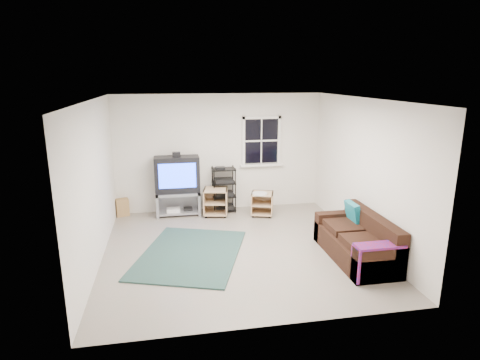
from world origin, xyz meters
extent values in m
plane|color=gray|center=(0.00, 0.00, 0.00)|extent=(4.60, 4.60, 0.00)
plane|color=white|center=(0.00, 0.00, 2.60)|extent=(4.60, 4.60, 0.00)
plane|color=silver|center=(0.00, 2.30, 1.30)|extent=(4.60, 0.00, 4.60)
plane|color=silver|center=(0.00, -2.30, 1.30)|extent=(4.60, 0.00, 4.60)
plane|color=silver|center=(-2.30, 0.00, 1.30)|extent=(0.00, 4.60, 4.60)
plane|color=silver|center=(2.30, 0.00, 1.30)|extent=(0.00, 4.60, 4.60)
cube|color=black|center=(0.95, 2.28, 1.55)|extent=(0.80, 0.01, 1.02)
cube|color=silver|center=(0.95, 2.26, 2.07)|extent=(0.88, 0.06, 0.06)
cube|color=silver|center=(0.95, 2.25, 1.00)|extent=(0.98, 0.14, 0.05)
cube|color=silver|center=(0.54, 2.26, 1.55)|extent=(0.06, 0.06, 1.10)
cube|color=silver|center=(1.36, 2.26, 1.55)|extent=(0.06, 0.06, 1.10)
cube|color=silver|center=(0.95, 2.27, 1.55)|extent=(0.78, 0.04, 0.04)
cube|color=gray|center=(-0.96, 2.03, 0.49)|extent=(0.95, 0.48, 0.06)
cube|color=gray|center=(-1.41, 2.03, 0.26)|extent=(0.06, 0.48, 0.52)
cube|color=gray|center=(-0.51, 2.03, 0.26)|extent=(0.06, 0.48, 0.52)
cube|color=gray|center=(-0.96, 2.03, 0.07)|extent=(0.84, 0.44, 0.04)
cube|color=gray|center=(-0.96, 2.25, 0.26)|extent=(0.95, 0.04, 0.52)
cube|color=silver|center=(-1.07, 1.99, 0.12)|extent=(0.29, 0.23, 0.08)
cube|color=black|center=(-0.75, 2.03, 0.11)|extent=(0.19, 0.17, 0.06)
cube|color=black|center=(-0.96, 2.03, 0.91)|extent=(0.95, 0.40, 0.78)
cube|color=#1E43FF|center=(-0.96, 1.83, 0.93)|extent=(0.78, 0.01, 0.53)
cube|color=black|center=(-0.96, 2.03, 1.35)|extent=(0.17, 0.12, 0.10)
cylinder|color=black|center=(-0.17, 1.93, 0.51)|extent=(0.02, 0.02, 1.02)
cylinder|color=black|center=(0.29, 1.93, 0.51)|extent=(0.02, 0.02, 1.02)
cylinder|color=black|center=(-0.17, 2.26, 0.51)|extent=(0.02, 0.02, 1.02)
cylinder|color=black|center=(0.29, 2.26, 0.51)|extent=(0.02, 0.02, 1.02)
cube|color=black|center=(0.06, 2.10, 0.05)|extent=(0.51, 0.37, 0.02)
cube|color=black|center=(0.06, 2.10, 0.10)|extent=(0.40, 0.30, 0.08)
cube|color=black|center=(0.06, 2.10, 0.35)|extent=(0.51, 0.37, 0.02)
cube|color=black|center=(0.06, 2.10, 0.41)|extent=(0.40, 0.30, 0.08)
cube|color=black|center=(0.06, 2.10, 0.66)|extent=(0.51, 0.37, 0.02)
cube|color=black|center=(0.06, 2.10, 0.71)|extent=(0.40, 0.30, 0.08)
cube|color=black|center=(0.06, 2.10, 0.97)|extent=(0.51, 0.37, 0.02)
cube|color=tan|center=(-0.15, 1.85, 0.58)|extent=(0.59, 0.59, 0.02)
cube|color=tan|center=(-0.15, 1.85, 0.06)|extent=(0.59, 0.59, 0.02)
cube|color=tan|center=(-0.39, 1.90, 0.32)|extent=(0.12, 0.50, 0.54)
cube|color=tan|center=(0.08, 1.81, 0.32)|extent=(0.12, 0.50, 0.54)
cube|color=tan|center=(-0.11, 2.09, 0.32)|extent=(0.45, 0.11, 0.54)
cube|color=tan|center=(-0.15, 1.85, 0.30)|extent=(0.54, 0.56, 0.02)
cylinder|color=black|center=(-0.39, 1.69, 0.03)|extent=(0.05, 0.05, 0.05)
cylinder|color=black|center=(0.08, 2.01, 0.03)|extent=(0.05, 0.05, 0.05)
cube|color=tan|center=(0.84, 1.66, 0.50)|extent=(0.58, 0.58, 0.02)
cube|color=tan|center=(0.84, 1.66, 0.06)|extent=(0.58, 0.58, 0.02)
cube|color=tan|center=(0.64, 1.73, 0.28)|extent=(0.16, 0.44, 0.46)
cube|color=tan|center=(1.05, 1.59, 0.28)|extent=(0.16, 0.44, 0.46)
cube|color=tan|center=(0.91, 1.87, 0.28)|extent=(0.40, 0.15, 0.46)
cube|color=tan|center=(0.84, 1.66, 0.26)|extent=(0.53, 0.54, 0.02)
cylinder|color=black|center=(0.62, 1.54, 0.02)|extent=(0.05, 0.05, 0.05)
cylinder|color=black|center=(1.07, 1.78, 0.02)|extent=(0.05, 0.05, 0.05)
cylinder|color=silver|center=(0.77, 1.58, 0.52)|extent=(0.32, 0.32, 0.02)
cube|color=black|center=(1.87, -0.71, 0.19)|extent=(0.79, 1.76, 0.37)
cube|color=black|center=(2.16, -0.71, 0.56)|extent=(0.21, 1.76, 0.38)
cube|color=black|center=(1.87, 0.06, 0.27)|extent=(0.79, 0.21, 0.55)
cube|color=black|center=(1.87, -1.49, 0.27)|extent=(0.79, 0.21, 0.55)
cube|color=black|center=(1.80, -1.06, 0.43)|extent=(0.53, 0.63, 0.11)
cube|color=black|center=(1.80, -0.36, 0.43)|extent=(0.53, 0.63, 0.11)
cube|color=teal|center=(2.03, -0.23, 0.63)|extent=(0.18, 0.42, 0.37)
cube|color=#0D1D94|center=(1.86, -1.49, 0.56)|extent=(0.73, 0.26, 0.04)
cube|color=#0D1D94|center=(1.49, -1.49, 0.29)|extent=(0.04, 0.26, 0.51)
cube|color=black|center=(-0.83, -0.08, 0.01)|extent=(2.22, 2.60, 0.03)
cube|color=#A07D48|center=(-2.17, 2.17, 0.19)|extent=(0.31, 0.24, 0.38)
camera|label=1|loc=(-1.13, -6.45, 2.96)|focal=30.00mm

